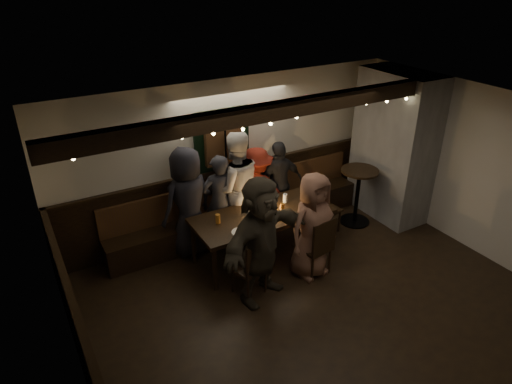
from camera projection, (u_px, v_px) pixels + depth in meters
room at (323, 179)px, 7.27m from camera, size 6.02×5.01×2.62m
dining_table at (263, 218)px, 6.92m from camera, size 2.15×0.92×0.93m
chair_near_left at (253, 265)px, 6.18m from camera, size 0.49×0.49×0.89m
chair_near_right at (318, 244)px, 6.57m from camera, size 0.49×0.49×0.96m
chair_end at (323, 206)px, 7.66m from camera, size 0.45×0.45×0.89m
high_top at (358, 190)px, 7.89m from camera, size 0.64×0.64×1.02m
person_a at (188, 202)px, 6.99m from camera, size 0.97×0.75×1.77m
person_b at (220, 202)px, 7.18m from camera, size 0.63×0.47×1.59m
person_c at (235, 187)px, 7.31m from camera, size 1.02×0.85×1.88m
person_d at (256, 190)px, 7.62m from camera, size 1.11×0.87×1.51m
person_e at (279, 183)px, 7.84m from camera, size 0.90×0.40×1.52m
person_f at (261, 240)px, 5.99m from camera, size 1.76×1.09×1.81m
person_g at (312, 226)px, 6.50m from camera, size 0.86×0.62×1.62m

